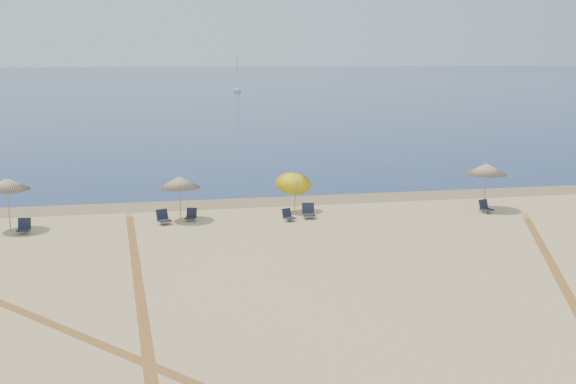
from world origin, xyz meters
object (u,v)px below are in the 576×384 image
umbrella_1 (7,184)px  chair_4 (191,215)px  chair_2 (24,227)px  chair_7 (485,207)px  umbrella_3 (294,179)px  sailboat_1 (238,80)px  chair_6 (308,212)px  umbrella_2 (180,182)px  chair_3 (163,218)px  chair_5 (288,216)px  umbrella_4 (486,169)px

umbrella_1 → chair_4: 8.53m
chair_2 → chair_7: 22.53m
umbrella_3 → chair_7: (9.65, -1.92, -1.44)m
chair_7 → umbrella_1: bearing=160.1°
umbrella_3 → chair_2: 13.09m
umbrella_3 → sailboat_1: (10.17, 114.05, 0.70)m
chair_6 → chair_7: chair_6 is taller
umbrella_2 → chair_6: umbrella_2 is taller
umbrella_2 → chair_4: bearing=-21.5°
umbrella_1 → chair_2: (0.72, -0.66, -1.89)m
chair_7 → chair_6: bearing=158.4°
chair_6 → chair_4: bearing=179.6°
umbrella_3 → sailboat_1: 114.50m
chair_3 → chair_2: bearing=163.0°
sailboat_1 → chair_5: bearing=-87.9°
sailboat_1 → chair_7: bearing=-82.8°
chair_5 → sailboat_1: sailboat_1 is taller
umbrella_1 → chair_3: size_ratio=3.04×
umbrella_3 → chair_3: size_ratio=2.90×
chair_4 → umbrella_3: bearing=25.2°
chair_3 → chair_7: 16.30m
chair_7 → sailboat_1: (0.52, 115.97, 2.14)m
chair_2 → chair_6: chair_6 is taller
umbrella_3 → chair_6: 2.01m
chair_3 → umbrella_1: bearing=157.1°
chair_5 → chair_7: size_ratio=0.93×
umbrella_1 → chair_5: bearing=-2.6°
chair_4 → chair_5: bearing=5.2°
chair_7 → sailboat_1: bearing=71.7°
umbrella_1 → umbrella_3: 13.66m
umbrella_3 → sailboat_1: sailboat_1 is taller
chair_3 → umbrella_3: bearing=-11.9°
umbrella_4 → chair_2: 22.88m
sailboat_1 → umbrella_1: bearing=-94.2°
chair_2 → sailboat_1: size_ratio=0.08×
umbrella_3 → chair_6: bearing=-71.0°
chair_5 → chair_7: bearing=-24.6°
chair_3 → chair_5: bearing=-27.3°
umbrella_1 → chair_2: umbrella_1 is taller
chair_2 → chair_7: size_ratio=0.87×
umbrella_1 → chair_6: (14.07, -0.20, -1.87)m
sailboat_1 → chair_4: bearing=-90.2°
chair_2 → chair_4: bearing=8.6°
umbrella_4 → chair_4: bearing=178.4°
chair_3 → chair_4: (1.34, 0.38, -0.03)m
chair_5 → chair_6: chair_6 is taller
umbrella_2 → umbrella_3: (5.80, 0.65, -0.18)m
umbrella_3 → chair_3: (-6.64, -1.23, -1.43)m
umbrella_4 → sailboat_1: size_ratio=0.31×
chair_5 → chair_6: size_ratio=0.96×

